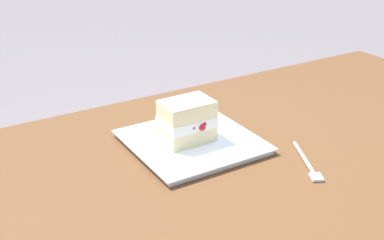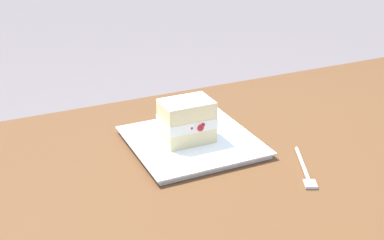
{
  "view_description": "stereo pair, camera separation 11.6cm",
  "coord_description": "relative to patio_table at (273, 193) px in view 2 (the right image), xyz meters",
  "views": [
    {
      "loc": [
        0.69,
        0.77,
        1.32
      ],
      "look_at": [
        0.15,
        -0.13,
        0.84
      ],
      "focal_mm": 47.68,
      "sensor_mm": 36.0,
      "label": 1
    },
    {
      "loc": [
        0.59,
        0.83,
        1.32
      ],
      "look_at": [
        0.15,
        -0.13,
        0.84
      ],
      "focal_mm": 47.68,
      "sensor_mm": 36.0,
      "label": 2
    }
  ],
  "objects": [
    {
      "name": "cake_slice",
      "position": [
        0.16,
        -0.13,
        0.16
      ],
      "size": [
        0.12,
        0.09,
        0.1
      ],
      "color": "beige",
      "rests_on": "dessert_plate"
    },
    {
      "name": "dessert_fork",
      "position": [
        -0.02,
        0.08,
        0.1
      ],
      "size": [
        0.09,
        0.16,
        0.01
      ],
      "color": "silver",
      "rests_on": "patio_table"
    },
    {
      "name": "dessert_plate",
      "position": [
        0.15,
        -0.13,
        0.11
      ],
      "size": [
        0.28,
        0.28,
        0.02
      ],
      "color": "white",
      "rests_on": "patio_table"
    },
    {
      "name": "patio_table",
      "position": [
        0.0,
        0.0,
        0.0
      ],
      "size": [
        1.54,
        0.91,
        0.77
      ],
      "color": "brown",
      "rests_on": "ground"
    }
  ]
}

